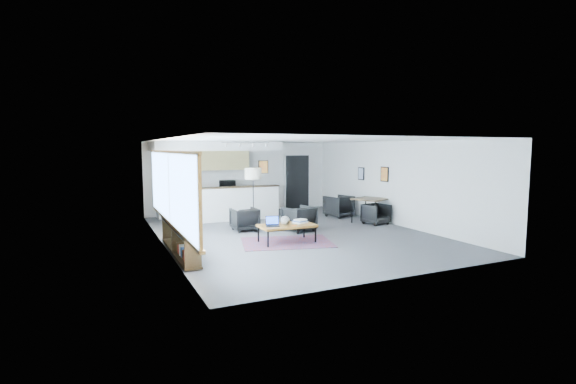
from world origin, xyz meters
name	(u,v)px	position (x,y,z in m)	size (l,w,h in m)	color
room	(292,187)	(0.00, 0.00, 1.30)	(7.02, 9.02, 2.62)	#47474A
window	(170,190)	(-3.46, -0.90, 1.46)	(0.10, 5.95, 1.66)	#8CBFFF
console	(180,240)	(-3.30, -1.05, 0.33)	(0.35, 3.00, 0.80)	#302211
kitchenette	(215,177)	(-1.20, 3.71, 1.38)	(4.20, 1.96, 2.60)	white
doorway	(297,181)	(2.30, 4.42, 1.07)	(1.10, 0.12, 2.15)	black
track_light	(246,144)	(-0.59, 2.20, 2.53)	(1.60, 0.07, 0.15)	silver
wall_art_lower	(385,174)	(3.47, 0.40, 1.55)	(0.03, 0.38, 0.48)	black
wall_art_upper	(361,174)	(3.47, 1.70, 1.50)	(0.03, 0.34, 0.44)	black
kilim_rug	(287,242)	(-0.62, -0.98, 0.01)	(2.55, 2.04, 0.01)	#502B3E
coffee_table	(287,226)	(-0.62, -0.98, 0.42)	(1.41, 0.76, 0.46)	brown
laptop	(272,223)	(-1.00, -0.96, 0.53)	(0.39, 0.35, 0.24)	black
ceramic_pot	(285,220)	(-0.68, -1.00, 0.58)	(0.23, 0.23, 0.23)	gray
book_stack	(300,221)	(-0.21, -0.92, 0.51)	(0.40, 0.36, 0.10)	silver
coaster	(294,225)	(-0.51, -1.18, 0.46)	(0.13, 0.13, 0.01)	#E5590C
armchair_left	(245,218)	(-1.09, 0.94, 0.37)	(0.71, 0.66, 0.73)	black
armchair_right	(299,217)	(0.33, 0.24, 0.40)	(0.77, 0.72, 0.79)	black
floor_lamp	(253,176)	(-0.60, 1.51, 1.55)	(0.65, 0.65, 1.78)	black
dining_table	(370,200)	(3.00, 0.49, 0.72)	(1.23, 1.23, 0.79)	#302211
dining_chair_near	(376,215)	(3.00, 0.17, 0.30)	(0.59, 0.55, 0.60)	black
dining_chair_far	(339,207)	(2.71, 1.93, 0.35)	(0.68, 0.64, 0.70)	black
microwave	(227,184)	(-0.63, 4.15, 1.11)	(0.53, 0.29, 0.36)	black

